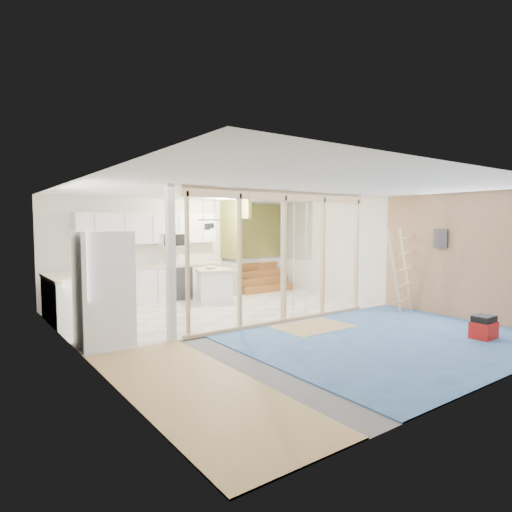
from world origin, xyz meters
TOP-DOWN VIEW (x-y plane):
  - room at (0.00, 0.00)m, footprint 7.01×8.01m
  - floor_overlays at (0.07, 0.06)m, footprint 7.00×8.00m
  - stud_frame at (-0.24, -0.00)m, footprint 4.66×0.14m
  - base_cabinets at (-1.61, 3.36)m, footprint 4.45×2.24m
  - upper_cabinets at (-0.84, 3.82)m, footprint 3.60×0.41m
  - green_partition at (2.04, 3.66)m, footprint 2.25×1.51m
  - pot_rack at (-0.31, 1.89)m, footprint 0.52×0.52m
  - sheathing_panel at (3.48, -2.00)m, footprint 0.02×4.00m
  - electrical_panel at (3.43, -1.40)m, footprint 0.04×0.30m
  - ceiling_light at (1.40, 3.00)m, footprint 0.32×0.32m
  - fridge at (-3.05, 0.45)m, footprint 0.82×0.79m
  - island at (0.29, 2.70)m, footprint 1.11×1.11m
  - bowl at (0.24, 2.77)m, footprint 0.36×0.36m
  - soap_bottle_a at (-2.18, 3.59)m, footprint 0.12×0.12m
  - soap_bottle_b at (-0.61, 3.82)m, footprint 0.10×0.10m
  - toolbox at (2.30, -2.91)m, footprint 0.44×0.34m
  - ladder at (3.08, -0.70)m, footprint 0.99×0.17m

SIDE VIEW (x-z plane):
  - floor_overlays at x=0.07m, z-range 0.00..0.02m
  - toolbox at x=2.30m, z-range -0.01..0.40m
  - island at x=0.29m, z-range 0.00..0.85m
  - base_cabinets at x=-1.61m, z-range 0.00..0.93m
  - bowl at x=0.24m, z-range 0.85..0.92m
  - fridge at x=-3.05m, z-range 0.00..1.85m
  - green_partition at x=2.04m, z-range -0.36..2.24m
  - ladder at x=3.08m, z-range 0.02..1.88m
  - soap_bottle_b at x=-0.61m, z-range 0.93..1.10m
  - soap_bottle_a at x=-2.18m, z-range 0.93..1.19m
  - sheathing_panel at x=3.48m, z-range 0.00..2.60m
  - room at x=0.00m, z-range 0.00..2.61m
  - stud_frame at x=-0.24m, z-range 0.29..2.89m
  - electrical_panel at x=3.43m, z-range 1.45..1.85m
  - upper_cabinets at x=-0.84m, z-range 1.39..2.25m
  - pot_rack at x=-0.31m, z-range 1.64..2.36m
  - ceiling_light at x=1.40m, z-range 2.50..2.58m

